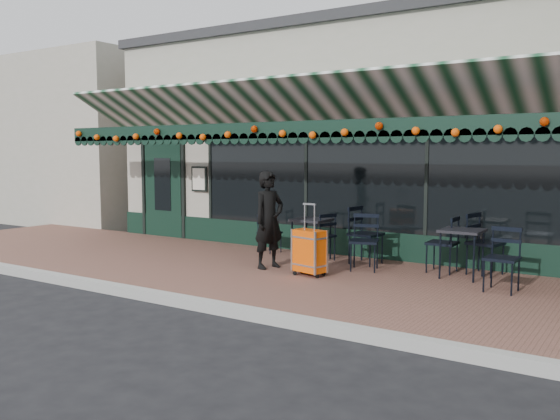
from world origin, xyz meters
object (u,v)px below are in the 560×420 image
Objects in this scene: cafe_table_b at (311,223)px; suitcase at (309,252)px; chair_a_left at (442,244)px; chair_b_right at (366,235)px; cafe_table_a at (462,234)px; woman at (269,220)px; chair_a_right at (485,244)px; chair_b_left at (321,236)px; chair_b_front at (364,242)px; chair_a_front at (502,259)px; chair_solo at (270,233)px.

suitcase is at bearing -61.31° from cafe_table_b.
chair_b_right is (-1.34, -0.01, 0.04)m from chair_a_left.
cafe_table_a is at bearing -92.35° from chair_b_right.
woman reaches higher than chair_a_right.
chair_b_left is (-2.16, -0.14, -0.03)m from chair_a_left.
chair_b_right is 1.08× the size of chair_b_front.
cafe_table_b is 3.51m from chair_a_front.
cafe_table_a is at bearing 55.67° from chair_a_left.
cafe_table_b is at bearing 131.47° from suitcase.
chair_solo is (-3.78, 0.31, -0.30)m from cafe_table_a.
chair_b_left is at bearing -3.74° from woman.
chair_b_right reaches higher than chair_a_front.
woman is at bearing -161.64° from cafe_table_a.
woman is at bearing -178.40° from suitcase.
chair_b_left is at bearing -86.68° from chair_a_left.
woman reaches higher than suitcase.
chair_b_left is at bearing 105.49° from chair_b_right.
suitcase is 1.40m from cafe_table_b.
chair_b_right reaches higher than chair_solo.
woman reaches higher than chair_b_front.
chair_a_right is at bearing 104.13° from chair_a_left.
chair_a_front is at bearing -11.13° from cafe_table_b.
cafe_table_b is at bearing 3.28° from woman.
chair_a_front is (0.48, -1.04, -0.04)m from chair_a_right.
chair_solo is (-4.51, 0.93, -0.08)m from chair_a_front.
chair_a_front is (0.73, -0.62, -0.22)m from cafe_table_a.
chair_b_right is at bearing -82.58° from chair_solo.
woman is 0.99m from suitcase.
chair_b_front is (-1.76, -0.71, -0.03)m from chair_a_right.
chair_a_left reaches higher than chair_solo.
cafe_table_b is at bearing 146.60° from chair_b_front.
chair_a_front is 1.20× the size of chair_solo.
chair_b_right is (-1.98, -0.17, 0.01)m from chair_a_right.
suitcase reaches higher than chair_b_right.
chair_a_right is (2.96, 0.37, -0.18)m from cafe_table_b.
chair_a_front reaches higher than chair_solo.
chair_b_front is (1.20, -0.34, -0.20)m from cafe_table_b.
chair_b_right is at bearing 162.88° from chair_a_front.
chair_solo is at bearing 49.01° from woman.
chair_a_right reaches higher than cafe_table_a.
chair_b_front is (0.22, -0.53, -0.04)m from chair_b_right.
chair_solo is (-1.08, 0.25, -0.29)m from cafe_table_b.
woman is at bearing 126.28° from chair_a_right.
cafe_table_b is (-2.71, 0.06, -0.01)m from cafe_table_a.
chair_b_front is (1.42, 0.69, -0.34)m from woman.
chair_a_left is 1.06× the size of chair_b_left.
chair_a_right reaches higher than chair_b_front.
cafe_table_b is at bearing 107.39° from chair_b_right.
chair_b_right is at bearing 89.95° from suitcase.
suitcase is at bearing -150.78° from cafe_table_a.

